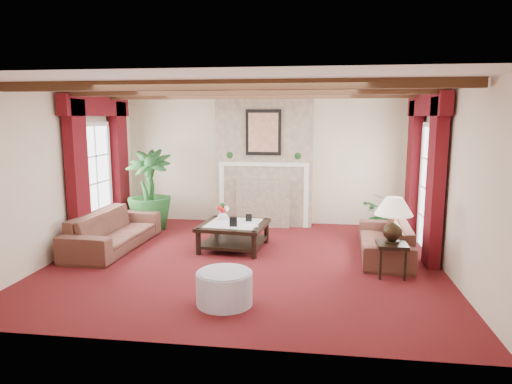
# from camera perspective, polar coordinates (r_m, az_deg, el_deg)

# --- Properties ---
(floor) EXTENTS (6.00, 6.00, 0.00)m
(floor) POSITION_cam_1_polar(r_m,az_deg,el_deg) (7.33, -1.31, -8.60)
(floor) COLOR #410B0D
(floor) RESTS_ON ground
(ceiling) EXTENTS (6.00, 6.00, 0.00)m
(ceiling) POSITION_cam_1_polar(r_m,az_deg,el_deg) (6.98, -1.40, 12.98)
(ceiling) COLOR white
(ceiling) RESTS_ON floor
(back_wall) EXTENTS (6.00, 0.02, 2.70)m
(back_wall) POSITION_cam_1_polar(r_m,az_deg,el_deg) (9.74, 1.22, 4.01)
(back_wall) COLOR beige
(back_wall) RESTS_ON ground
(left_wall) EXTENTS (0.02, 5.50, 2.70)m
(left_wall) POSITION_cam_1_polar(r_m,az_deg,el_deg) (8.07, -22.91, 2.15)
(left_wall) COLOR beige
(left_wall) RESTS_ON ground
(right_wall) EXTENTS (0.02, 5.50, 2.70)m
(right_wall) POSITION_cam_1_polar(r_m,az_deg,el_deg) (7.20, 22.96, 1.36)
(right_wall) COLOR beige
(right_wall) RESTS_ON ground
(ceiling_beams) EXTENTS (6.00, 3.00, 0.12)m
(ceiling_beams) POSITION_cam_1_polar(r_m,az_deg,el_deg) (6.98, -1.40, 12.49)
(ceiling_beams) COLOR #392012
(ceiling_beams) RESTS_ON ceiling
(fireplace) EXTENTS (2.00, 0.52, 2.70)m
(fireplace) POSITION_cam_1_polar(r_m,az_deg,el_deg) (9.51, 1.10, 12.02)
(fireplace) COLOR tan
(fireplace) RESTS_ON ground
(french_door_left) EXTENTS (0.10, 1.10, 2.16)m
(french_door_left) POSITION_cam_1_polar(r_m,az_deg,el_deg) (8.88, -19.77, 7.99)
(french_door_left) COLOR white
(french_door_left) RESTS_ON ground
(french_door_right) EXTENTS (0.10, 1.10, 2.16)m
(french_door_right) POSITION_cam_1_polar(r_m,az_deg,el_deg) (8.10, 21.28, 7.82)
(french_door_right) COLOR white
(french_door_right) RESTS_ON ground
(curtains_left) EXTENTS (0.20, 2.40, 2.55)m
(curtains_left) POSITION_cam_1_polar(r_m,az_deg,el_deg) (8.83, -19.28, 10.74)
(curtains_left) COLOR #450910
(curtains_left) RESTS_ON ground
(curtains_right) EXTENTS (0.20, 2.40, 2.55)m
(curtains_right) POSITION_cam_1_polar(r_m,az_deg,el_deg) (8.08, 20.68, 10.84)
(curtains_right) COLOR #450910
(curtains_right) RESTS_ON ground
(sofa_left) EXTENTS (2.24, 0.83, 0.86)m
(sofa_left) POSITION_cam_1_polar(r_m,az_deg,el_deg) (8.29, -17.42, -3.83)
(sofa_left) COLOR #380F18
(sofa_left) RESTS_ON ground
(sofa_right) EXTENTS (2.00, 0.78, 0.76)m
(sofa_right) POSITION_cam_1_polar(r_m,az_deg,el_deg) (7.77, 15.80, -5.01)
(sofa_right) COLOR #380F18
(sofa_right) RESTS_ON ground
(potted_palm) EXTENTS (1.15, 1.75, 0.90)m
(potted_palm) POSITION_cam_1_polar(r_m,az_deg,el_deg) (9.49, -13.14, -1.86)
(potted_palm) COLOR black
(potted_palm) RESTS_ON ground
(small_plant) EXTENTS (1.65, 1.65, 0.68)m
(small_plant) POSITION_cam_1_polar(r_m,az_deg,el_deg) (8.89, 15.79, -3.47)
(small_plant) COLOR black
(small_plant) RESTS_ON ground
(coffee_table) EXTENTS (1.19, 1.19, 0.45)m
(coffee_table) POSITION_cam_1_polar(r_m,az_deg,el_deg) (7.94, -2.78, -5.51)
(coffee_table) COLOR black
(coffee_table) RESTS_ON ground
(side_table) EXTENTS (0.53, 0.53, 0.49)m
(side_table) POSITION_cam_1_polar(r_m,az_deg,el_deg) (6.86, 16.53, -8.11)
(side_table) COLOR black
(side_table) RESTS_ON ground
(ottoman) EXTENTS (0.69, 0.69, 0.40)m
(ottoman) POSITION_cam_1_polar(r_m,az_deg,el_deg) (5.68, -3.96, -11.91)
(ottoman) COLOR #A7A5BC
(ottoman) RESTS_ON ground
(table_lamp) EXTENTS (0.53, 0.53, 0.68)m
(table_lamp) POSITION_cam_1_polar(r_m,az_deg,el_deg) (6.71, 16.77, -3.33)
(table_lamp) COLOR black
(table_lamp) RESTS_ON side_table
(flower_vase) EXTENTS (0.22, 0.23, 0.17)m
(flower_vase) POSITION_cam_1_polar(r_m,az_deg,el_deg) (8.15, -4.17, -2.90)
(flower_vase) COLOR silver
(flower_vase) RESTS_ON coffee_table
(book) EXTENTS (0.22, 0.21, 0.27)m
(book) POSITION_cam_1_polar(r_m,az_deg,el_deg) (7.58, -1.42, -3.44)
(book) COLOR black
(book) RESTS_ON coffee_table
(photo_frame_a) EXTENTS (0.13, 0.03, 0.17)m
(photo_frame_a) POSITION_cam_1_polar(r_m,az_deg,el_deg) (7.60, -2.86, -3.79)
(photo_frame_a) COLOR black
(photo_frame_a) RESTS_ON coffee_table
(photo_frame_b) EXTENTS (0.11, 0.02, 0.14)m
(photo_frame_b) POSITION_cam_1_polar(r_m,az_deg,el_deg) (7.97, -0.91, -3.26)
(photo_frame_b) COLOR black
(photo_frame_b) RESTS_ON coffee_table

